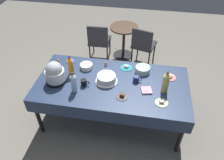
{
  "coord_description": "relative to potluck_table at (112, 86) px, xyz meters",
  "views": [
    {
      "loc": [
        0.39,
        -2.3,
        2.82
      ],
      "look_at": [
        0.0,
        0.0,
        0.8
      ],
      "focal_mm": 34.59,
      "sensor_mm": 36.0,
      "label": 1
    }
  ],
  "objects": [
    {
      "name": "coffee_mug_navy",
      "position": [
        0.34,
        0.09,
        0.11
      ],
      "size": [
        0.13,
        0.09,
        0.09
      ],
      "color": "navy",
      "rests_on": "potluck_table"
    },
    {
      "name": "dessert_plate_cobalt",
      "position": [
        -0.75,
        0.4,
        0.07
      ],
      "size": [
        0.15,
        0.15,
        0.04
      ],
      "color": "#2D4CB2",
      "rests_on": "potluck_table"
    },
    {
      "name": "ground",
      "position": [
        0.0,
        0.0,
        -0.69
      ],
      "size": [
        9.0,
        9.0,
        0.0
      ],
      "primitive_type": "plane",
      "color": "slate"
    },
    {
      "name": "glass_salad_bowl",
      "position": [
        0.42,
        0.33,
        0.11
      ],
      "size": [
        0.22,
        0.22,
        0.09
      ],
      "primitive_type": "cylinder",
      "color": "#B2C6BC",
      "rests_on": "potluck_table"
    },
    {
      "name": "maroon_chair_right",
      "position": [
        0.38,
        1.58,
        -0.2
      ],
      "size": [
        0.54,
        0.54,
        0.85
      ],
      "color": "#333338",
      "rests_on": "ground"
    },
    {
      "name": "coffee_mug_black",
      "position": [
        -0.38,
        -0.12,
        0.11
      ],
      "size": [
        0.13,
        0.08,
        0.1
      ],
      "color": "black",
      "rests_on": "potluck_table"
    },
    {
      "name": "cupcake_lemon",
      "position": [
        -0.17,
        0.39,
        0.09
      ],
      "size": [
        0.05,
        0.05,
        0.07
      ],
      "color": "beige",
      "rests_on": "potluck_table"
    },
    {
      "name": "soda_bottle_orange_juice",
      "position": [
        -0.63,
        0.1,
        0.21
      ],
      "size": [
        0.08,
        0.08,
        0.32
      ],
      "color": "orange",
      "rests_on": "potluck_table"
    },
    {
      "name": "slow_cooker",
      "position": [
        -0.8,
        -0.11,
        0.22
      ],
      "size": [
        0.29,
        0.29,
        0.34
      ],
      "color": "black",
      "rests_on": "potluck_table"
    },
    {
      "name": "paper_napkin_stack",
      "position": [
        0.5,
        -0.09,
        0.07
      ],
      "size": [
        0.17,
        0.17,
        0.02
      ],
      "primitive_type": "cube",
      "rotation": [
        0.0,
        0.0,
        0.21
      ],
      "color": "pink",
      "rests_on": "potluck_table"
    },
    {
      "name": "frosted_layer_cake",
      "position": [
        -0.08,
        0.02,
        0.12
      ],
      "size": [
        0.32,
        0.32,
        0.11
      ],
      "color": "silver",
      "rests_on": "potluck_table"
    },
    {
      "name": "soda_bottle_ginger_ale",
      "position": [
        0.74,
        -0.05,
        0.22
      ],
      "size": [
        0.09,
        0.09,
        0.34
      ],
      "color": "gold",
      "rests_on": "potluck_table"
    },
    {
      "name": "potluck_table",
      "position": [
        0.0,
        0.0,
        0.0
      ],
      "size": [
        2.2,
        1.1,
        0.75
      ],
      "color": "navy",
      "rests_on": "ground"
    },
    {
      "name": "soda_bottle_water",
      "position": [
        -0.48,
        -0.26,
        0.21
      ],
      "size": [
        0.08,
        0.08,
        0.32
      ],
      "color": "silver",
      "rests_on": "potluck_table"
    },
    {
      "name": "dessert_plate_coral",
      "position": [
        0.82,
        0.26,
        0.07
      ],
      "size": [
        0.19,
        0.19,
        0.05
      ],
      "color": "#E07266",
      "rests_on": "potluck_table"
    },
    {
      "name": "round_cafe_table",
      "position": [
        -0.05,
        1.81,
        -0.19
      ],
      "size": [
        0.6,
        0.6,
        0.72
      ],
      "color": "#473323",
      "rests_on": "ground"
    },
    {
      "name": "dessert_plate_sage",
      "position": [
        0.7,
        -0.29,
        0.07
      ],
      "size": [
        0.17,
        0.17,
        0.04
      ],
      "color": "#8CA87F",
      "rests_on": "potluck_table"
    },
    {
      "name": "dessert_plate_teal",
      "position": [
        0.16,
        0.38,
        0.07
      ],
      "size": [
        0.18,
        0.18,
        0.05
      ],
      "color": "teal",
      "rests_on": "potluck_table"
    },
    {
      "name": "cupcake_rose",
      "position": [
        -0.93,
        0.33,
        0.09
      ],
      "size": [
        0.05,
        0.05,
        0.07
      ],
      "color": "beige",
      "rests_on": "potluck_table"
    },
    {
      "name": "cupcake_berry",
      "position": [
        -0.93,
        0.25,
        0.09
      ],
      "size": [
        0.05,
        0.05,
        0.07
      ],
      "color": "beige",
      "rests_on": "potluck_table"
    },
    {
      "name": "ceramic_snack_bowl",
      "position": [
        -0.45,
        0.27,
        0.1
      ],
      "size": [
        0.19,
        0.19,
        0.07
      ],
      "primitive_type": "cylinder",
      "color": "silver",
      "rests_on": "potluck_table"
    },
    {
      "name": "dessert_plate_charcoal",
      "position": [
        0.18,
        -0.26,
        0.07
      ],
      "size": [
        0.16,
        0.16,
        0.05
      ],
      "color": "#2D2D33",
      "rests_on": "potluck_table"
    },
    {
      "name": "maroon_chair_left",
      "position": [
        -0.55,
        1.58,
        -0.2
      ],
      "size": [
        0.45,
        0.45,
        0.85
      ],
      "color": "#333338",
      "rests_on": "ground"
    }
  ]
}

